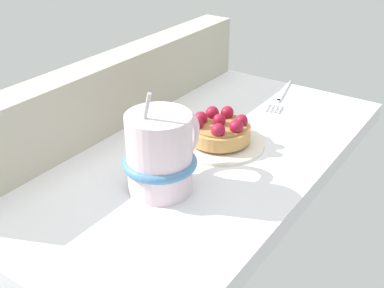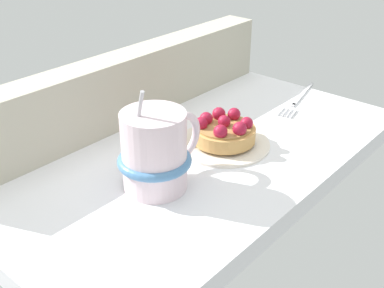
# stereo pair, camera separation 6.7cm
# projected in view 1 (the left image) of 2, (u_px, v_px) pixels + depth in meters

# --- Properties ---
(ground_plane) EXTENTS (0.65, 0.37, 0.03)m
(ground_plane) POSITION_uv_depth(u_px,v_px,m) (193.00, 158.00, 0.73)
(ground_plane) COLOR white
(window_rail_back) EXTENTS (0.63, 0.05, 0.11)m
(window_rail_back) POSITION_uv_depth(u_px,v_px,m) (112.00, 92.00, 0.77)
(window_rail_back) COLOR #B2AD99
(window_rail_back) RESTS_ON ground_plane
(dessert_plate) EXTENTS (0.14, 0.14, 0.01)m
(dessert_plate) POSITION_uv_depth(u_px,v_px,m) (219.00, 141.00, 0.73)
(dessert_plate) COLOR silver
(dessert_plate) RESTS_ON ground_plane
(raspberry_tart) EXTENTS (0.09, 0.09, 0.04)m
(raspberry_tart) POSITION_uv_depth(u_px,v_px,m) (219.00, 129.00, 0.72)
(raspberry_tart) COLOR tan
(raspberry_tart) RESTS_ON dessert_plate
(coffee_mug) EXTENTS (0.13, 0.09, 0.14)m
(coffee_mug) POSITION_uv_depth(u_px,v_px,m) (161.00, 153.00, 0.61)
(coffee_mug) COLOR silver
(coffee_mug) RESTS_ON ground_plane
(dessert_fork) EXTENTS (0.17, 0.06, 0.01)m
(dessert_fork) POSITION_uv_depth(u_px,v_px,m) (282.00, 94.00, 0.90)
(dessert_fork) COLOR #B7B7BC
(dessert_fork) RESTS_ON ground_plane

